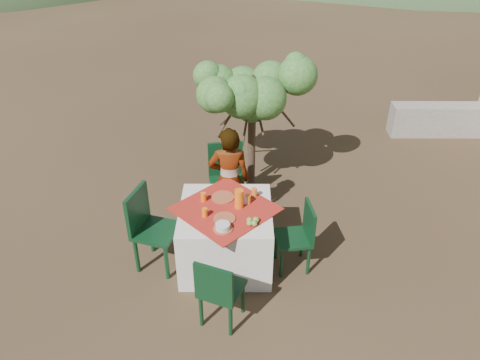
% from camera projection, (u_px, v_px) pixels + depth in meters
% --- Properties ---
extents(ground, '(160.00, 160.00, 0.00)m').
position_uv_depth(ground, '(267.00, 265.00, 5.47)').
color(ground, '#352618').
rests_on(ground, ground).
extents(table, '(1.30, 1.30, 0.76)m').
position_uv_depth(table, '(226.00, 235.00, 5.34)').
color(table, white).
rests_on(table, ground).
extents(chair_far, '(0.51, 0.51, 0.98)m').
position_uv_depth(chair_far, '(227.00, 176.00, 6.10)').
color(chair_far, black).
rests_on(chair_far, ground).
extents(chair_near, '(0.51, 0.51, 0.85)m').
position_uv_depth(chair_near, '(219.00, 290.00, 4.50)').
color(chair_near, black).
rests_on(chair_near, ground).
extents(chair_left, '(0.57, 0.57, 0.99)m').
position_uv_depth(chair_left, '(149.00, 225.00, 5.22)').
color(chair_left, black).
rests_on(chair_left, ground).
extents(chair_right, '(0.43, 0.43, 0.83)m').
position_uv_depth(chair_right, '(299.00, 234.00, 5.23)').
color(chair_right, black).
rests_on(chair_right, ground).
extents(person, '(0.51, 0.34, 1.41)m').
position_uv_depth(person, '(229.00, 180.00, 5.73)').
color(person, '#8C6651').
rests_on(person, ground).
extents(shrub_tree, '(1.45, 1.43, 1.71)m').
position_uv_depth(shrub_tree, '(256.00, 97.00, 6.27)').
color(shrub_tree, '#4F3727').
rests_on(shrub_tree, ground).
extents(stone_wall, '(2.60, 0.35, 0.55)m').
position_uv_depth(stone_wall, '(465.00, 120.00, 8.17)').
color(stone_wall, gray).
rests_on(stone_wall, ground).
extents(plate_far, '(0.26, 0.26, 0.01)m').
position_uv_depth(plate_far, '(223.00, 197.00, 5.30)').
color(plate_far, brown).
rests_on(plate_far, table).
extents(plate_near, '(0.24, 0.24, 0.01)m').
position_uv_depth(plate_near, '(224.00, 219.00, 4.97)').
color(plate_near, brown).
rests_on(plate_near, table).
extents(glass_far, '(0.06, 0.06, 0.10)m').
position_uv_depth(glass_far, '(204.00, 197.00, 5.23)').
color(glass_far, orange).
rests_on(glass_far, table).
extents(glass_near, '(0.06, 0.06, 0.10)m').
position_uv_depth(glass_near, '(205.00, 212.00, 4.99)').
color(glass_near, orange).
rests_on(glass_near, table).
extents(juice_pitcher, '(0.10, 0.10, 0.22)m').
position_uv_depth(juice_pitcher, '(239.00, 199.00, 5.10)').
color(juice_pitcher, orange).
rests_on(juice_pitcher, table).
extents(bowl_plate, '(0.21, 0.21, 0.01)m').
position_uv_depth(bowl_plate, '(223.00, 229.00, 4.82)').
color(bowl_plate, brown).
rests_on(bowl_plate, table).
extents(white_bowl, '(0.15, 0.15, 0.06)m').
position_uv_depth(white_bowl, '(223.00, 226.00, 4.80)').
color(white_bowl, silver).
rests_on(white_bowl, bowl_plate).
extents(jar_left, '(0.07, 0.07, 0.10)m').
position_uv_depth(jar_left, '(248.00, 199.00, 5.19)').
color(jar_left, orange).
rests_on(jar_left, table).
extents(jar_right, '(0.06, 0.06, 0.10)m').
position_uv_depth(jar_right, '(254.00, 192.00, 5.31)').
color(jar_right, orange).
rests_on(jar_right, table).
extents(napkin_holder, '(0.08, 0.04, 0.10)m').
position_uv_depth(napkin_holder, '(244.00, 200.00, 5.18)').
color(napkin_holder, silver).
rests_on(napkin_holder, table).
extents(fruit_cluster, '(0.13, 0.12, 0.07)m').
position_uv_depth(fruit_cluster, '(252.00, 221.00, 4.88)').
color(fruit_cluster, olive).
rests_on(fruit_cluster, table).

